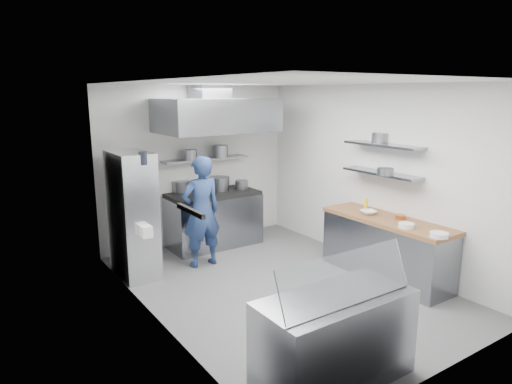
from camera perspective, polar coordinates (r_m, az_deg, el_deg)
floor at (r=6.58m, az=2.98°, el=-11.64°), size 5.00×5.00×0.00m
ceiling at (r=6.01m, az=3.29°, el=13.55°), size 5.00×5.00×0.00m
wall_back at (r=8.24m, az=-7.41°, el=3.35°), size 3.60×2.80×0.02m
wall_front at (r=4.48m, az=22.85°, el=-5.13°), size 3.60×2.80×0.02m
wall_left at (r=5.28m, az=-12.67°, el=-1.88°), size 2.80×5.00×0.02m
wall_right at (r=7.35m, az=14.41°, el=1.98°), size 2.80×5.00×0.02m
gas_range at (r=8.14m, az=-5.33°, el=-3.56°), size 1.60×0.80×0.90m
cooktop at (r=8.03m, az=-5.40°, el=-0.26°), size 1.57×0.78×0.06m
stock_pot_left at (r=8.10m, az=-9.34°, el=0.69°), size 0.29×0.29×0.20m
stock_pot_mid at (r=8.18m, az=-4.61°, el=1.06°), size 0.36×0.36×0.24m
stock_pot_right at (r=8.26m, az=-1.82°, el=0.92°), size 0.23×0.23×0.16m
over_range_shelf at (r=8.13m, az=-6.29°, el=4.11°), size 1.60×0.30×0.04m
shelf_pot_a at (r=7.90m, az=-8.29°, el=4.63°), size 0.25×0.25×0.18m
shelf_pot_b at (r=8.14m, az=-4.48°, el=5.08°), size 0.28×0.28×0.22m
extractor_hood at (r=7.69m, az=-4.97°, el=9.52°), size 1.90×1.15×0.55m
hood_duct at (r=7.88m, az=-5.83°, el=12.33°), size 0.55×0.55×0.24m
red_firebox at (r=7.71m, az=-15.54°, el=2.54°), size 0.22×0.10×0.26m
chef at (r=7.09m, az=-6.85°, el=-2.46°), size 0.64×0.42×1.74m
wire_rack at (r=6.92m, az=-15.17°, el=-2.73°), size 0.50×0.90×1.85m
rack_bin_a at (r=6.47m, az=-13.59°, el=-4.81°), size 0.14×0.18×0.16m
rack_bin_b at (r=6.68m, az=-14.90°, el=0.08°), size 0.14×0.18×0.16m
rack_jar at (r=6.37m, az=-13.95°, el=4.12°), size 0.11×0.11×0.18m
knife_strip at (r=4.45m, az=-8.20°, el=-2.34°), size 0.04×0.55×0.05m
prep_counter_base at (r=6.98m, az=15.90°, el=-6.97°), size 0.62×2.00×0.84m
prep_counter_top at (r=6.85m, az=16.12°, el=-3.41°), size 0.65×2.04×0.06m
plate_stack_a at (r=6.16m, az=21.91°, el=-5.01°), size 0.23×0.23×0.06m
plate_stack_b at (r=6.44m, az=18.28°, el=-3.98°), size 0.21×0.21×0.06m
copper_pan at (r=6.85m, az=17.63°, el=-2.98°), size 0.15×0.15×0.06m
squeeze_bottle at (r=7.23m, az=13.59°, el=-1.47°), size 0.06×0.06×0.18m
mixing_bowl at (r=6.98m, az=13.85°, el=-2.48°), size 0.30×0.30×0.06m
wall_shelf_lower at (r=7.02m, az=15.40°, el=2.29°), size 0.30×1.30×0.04m
wall_shelf_upper at (r=6.96m, az=15.59°, el=5.69°), size 0.30×1.30×0.04m
shelf_pot_c at (r=6.74m, az=15.87°, el=2.46°), size 0.24×0.24×0.10m
shelf_pot_d at (r=7.19m, az=15.35°, el=6.62°), size 0.27×0.27×0.14m
display_case at (r=4.52m, az=9.76°, el=-17.62°), size 1.50×0.70×0.85m
display_glass at (r=4.16m, az=11.24°, el=-10.51°), size 1.47×0.19×0.42m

